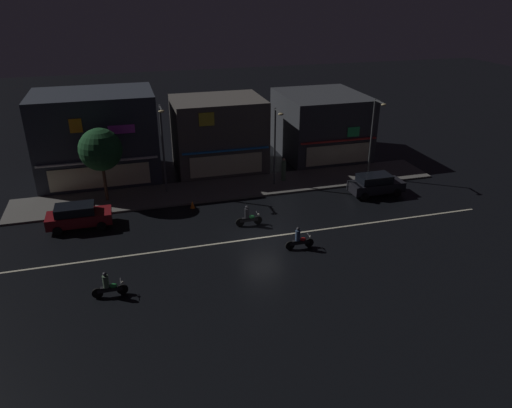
# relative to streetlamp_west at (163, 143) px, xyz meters

# --- Properties ---
(ground_plane) EXTENTS (140.00, 140.00, 0.00)m
(ground_plane) POSITION_rel_streetlamp_west_xyz_m (5.33, -9.10, -4.29)
(ground_plane) COLOR black
(lane_divider_stripe) EXTENTS (32.76, 0.16, 0.01)m
(lane_divider_stripe) POSITION_rel_streetlamp_west_xyz_m (5.33, -9.10, -4.29)
(lane_divider_stripe) COLOR beige
(lane_divider_stripe) RESTS_ON ground
(sidewalk_far) EXTENTS (34.49, 4.46, 0.14)m
(sidewalk_far) POSITION_rel_streetlamp_west_xyz_m (5.33, -0.36, -4.22)
(sidewalk_far) COLOR #5B5954
(sidewalk_far) RESTS_ON ground
(storefront_left_block) EXTENTS (7.84, 6.25, 6.35)m
(storefront_left_block) POSITION_rel_streetlamp_west_xyz_m (5.33, 4.91, -1.12)
(storefront_left_block) COLOR #56514C
(storefront_left_block) RESTS_ON ground
(storefront_center_block) EXTENTS (9.75, 6.87, 7.39)m
(storefront_center_block) POSITION_rel_streetlamp_west_xyz_m (-5.02, 5.22, -0.60)
(storefront_center_block) COLOR #2D333D
(storefront_center_block) RESTS_ON ground
(storefront_right_block) EXTENTS (7.64, 8.68, 5.92)m
(storefront_right_block) POSITION_rel_streetlamp_west_xyz_m (15.68, 6.13, -1.34)
(storefront_right_block) COLOR #383A3F
(storefront_right_block) RESTS_ON ground
(streetlamp_west) EXTENTS (0.44, 1.64, 7.03)m
(streetlamp_west) POSITION_rel_streetlamp_west_xyz_m (0.00, 0.00, 0.00)
(streetlamp_west) COLOR #47494C
(streetlamp_west) RESTS_ON sidewalk_far
(streetlamp_mid) EXTENTS (0.44, 1.64, 6.42)m
(streetlamp_mid) POSITION_rel_streetlamp_west_xyz_m (8.84, -0.82, -0.32)
(streetlamp_mid) COLOR #47494C
(streetlamp_mid) RESTS_ON sidewalk_far
(streetlamp_east) EXTENTS (0.44, 1.64, 6.73)m
(streetlamp_east) POSITION_rel_streetlamp_west_xyz_m (17.25, -1.27, -0.16)
(streetlamp_east) COLOR #47494C
(streetlamp_east) RESTS_ON sidewalk_far
(pedestrian_on_sidewalk) EXTENTS (0.37, 0.37, 1.98)m
(pedestrian_on_sidewalk) POSITION_rel_streetlamp_west_xyz_m (9.85, -0.04, -3.23)
(pedestrian_on_sidewalk) COLOR #4C664C
(pedestrian_on_sidewalk) RESTS_ON sidewalk_far
(street_tree) EXTENTS (3.19, 3.19, 5.66)m
(street_tree) POSITION_rel_streetlamp_west_xyz_m (-4.60, -0.18, -0.10)
(street_tree) COLOR #473323
(street_tree) RESTS_ON sidewalk_far
(parked_car_near_kerb) EXTENTS (4.30, 1.98, 1.67)m
(parked_car_near_kerb) POSITION_rel_streetlamp_west_xyz_m (16.05, -4.55, -3.43)
(parked_car_near_kerb) COLOR black
(parked_car_near_kerb) RESTS_ON ground
(parked_car_trailing) EXTENTS (4.30, 1.98, 1.67)m
(parked_car_trailing) POSITION_rel_streetlamp_west_xyz_m (-6.45, -4.19, -3.43)
(parked_car_trailing) COLOR maroon
(parked_car_trailing) RESTS_ON ground
(motorcycle_lead) EXTENTS (1.90, 0.60, 1.52)m
(motorcycle_lead) POSITION_rel_streetlamp_west_xyz_m (7.14, -11.09, -3.66)
(motorcycle_lead) COLOR black
(motorcycle_lead) RESTS_ON ground
(motorcycle_following) EXTENTS (1.90, 0.60, 1.52)m
(motorcycle_following) POSITION_rel_streetlamp_west_xyz_m (-4.50, -13.17, -3.66)
(motorcycle_following) COLOR black
(motorcycle_following) RESTS_ON ground
(motorcycle_opposite_lane) EXTENTS (1.90, 0.60, 1.52)m
(motorcycle_opposite_lane) POSITION_rel_streetlamp_west_xyz_m (4.87, -7.09, -3.66)
(motorcycle_opposite_lane) COLOR black
(motorcycle_opposite_lane) RESTS_ON ground
(traffic_cone) EXTENTS (0.36, 0.36, 0.55)m
(traffic_cone) POSITION_rel_streetlamp_west_xyz_m (1.57, -3.18, -4.02)
(traffic_cone) COLOR orange
(traffic_cone) RESTS_ON ground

